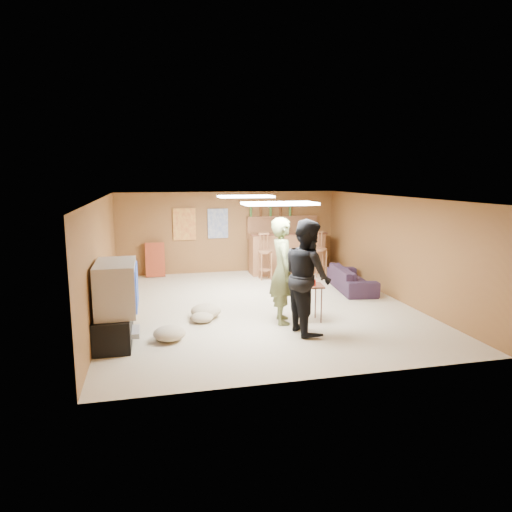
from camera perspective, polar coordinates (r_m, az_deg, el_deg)
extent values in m
plane|color=#C4B496|center=(9.39, 0.28, -6.23)|extent=(7.00, 7.00, 0.00)
cube|color=silver|center=(9.02, 0.29, 7.31)|extent=(6.00, 7.00, 0.02)
cube|color=brown|center=(12.54, -3.44, 2.99)|extent=(6.00, 0.02, 2.20)
cube|color=brown|center=(5.87, 8.29, -5.13)|extent=(6.00, 0.02, 2.20)
cube|color=brown|center=(8.94, -18.76, -0.34)|extent=(0.02, 7.00, 2.20)
cube|color=brown|center=(10.25, 16.82, 1.02)|extent=(0.02, 7.00, 2.20)
cube|color=black|center=(7.67, -17.35, -8.49)|extent=(0.55, 1.30, 0.50)
cube|color=#B2B2B7|center=(7.69, -15.65, -9.15)|extent=(0.35, 0.50, 0.08)
cube|color=#B2B2B7|center=(7.49, -17.07, -3.75)|extent=(0.60, 1.10, 0.80)
cube|color=navy|center=(7.47, -14.69, -3.66)|extent=(0.02, 0.95, 0.65)
cube|color=brown|center=(12.43, 3.85, 0.37)|extent=(2.00, 0.60, 1.10)
cube|color=#452316|center=(12.11, 4.22, 2.74)|extent=(2.10, 0.12, 0.05)
cube|color=brown|center=(12.74, 3.31, 4.91)|extent=(2.00, 0.18, 0.05)
cube|color=brown|center=(12.79, 3.27, 3.58)|extent=(2.00, 0.14, 0.60)
cube|color=#BF3F26|center=(12.33, -8.94, 3.94)|extent=(0.60, 0.03, 0.85)
cube|color=#334C99|center=(12.42, -4.79, 4.07)|extent=(0.55, 0.03, 0.80)
cube|color=#A0391D|center=(12.26, -12.50, -0.46)|extent=(0.50, 0.26, 0.91)
cube|color=white|center=(7.58, 2.95, 6.56)|extent=(1.20, 0.60, 0.04)
cube|color=white|center=(10.20, -1.29, 7.44)|extent=(1.20, 0.60, 0.04)
imported|color=#5F683C|center=(8.15, 3.35, -1.84)|extent=(0.55, 0.75, 1.91)
imported|color=black|center=(7.69, 6.43, -2.53)|extent=(0.81, 1.00, 1.92)
imported|color=black|center=(10.86, 11.88, -2.78)|extent=(0.92, 1.88, 0.53)
cube|color=#452316|center=(8.38, 6.52, -5.87)|extent=(0.58, 0.49, 0.68)
cylinder|color=red|center=(8.30, 5.75, -3.19)|extent=(0.10, 0.10, 0.11)
cylinder|color=red|center=(8.21, 7.22, -3.34)|extent=(0.10, 0.10, 0.12)
cylinder|color=navy|center=(8.43, 7.03, -3.03)|extent=(0.10, 0.10, 0.10)
ellipsoid|color=tan|center=(8.65, -6.29, -6.83)|extent=(0.61, 0.61, 0.25)
ellipsoid|color=tan|center=(8.40, -6.72, -7.61)|extent=(0.42, 0.42, 0.18)
ellipsoid|color=tan|center=(7.58, -10.78, -9.47)|extent=(0.61, 0.61, 0.23)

